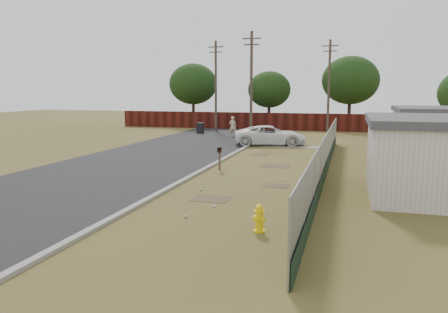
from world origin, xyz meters
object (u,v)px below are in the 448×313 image
(mailbox, at_px, (220,152))
(pickup_truck, at_px, (270,135))
(pedestrian, at_px, (233,126))
(trash_bin, at_px, (200,128))
(fire_hydrant, at_px, (259,219))

(mailbox, height_order, pickup_truck, pickup_truck)
(pedestrian, bearing_deg, trash_bin, -30.02)
(fire_hydrant, height_order, pickup_truck, pickup_truck)
(mailbox, height_order, trash_bin, mailbox)
(mailbox, distance_m, trash_bin, 19.95)
(pickup_truck, bearing_deg, fire_hydrant, 175.59)
(pedestrian, height_order, trash_bin, pedestrian)
(fire_hydrant, distance_m, trash_bin, 30.13)
(mailbox, distance_m, pickup_truck, 11.09)
(pickup_truck, distance_m, pedestrian, 6.92)
(fire_hydrant, xyz_separation_m, pedestrian, (-7.74, 25.78, 0.50))
(mailbox, relative_size, pickup_truck, 0.23)
(fire_hydrant, bearing_deg, pickup_truck, 99.30)
(mailbox, relative_size, trash_bin, 1.20)
(trash_bin, bearing_deg, fire_hydrant, -67.45)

